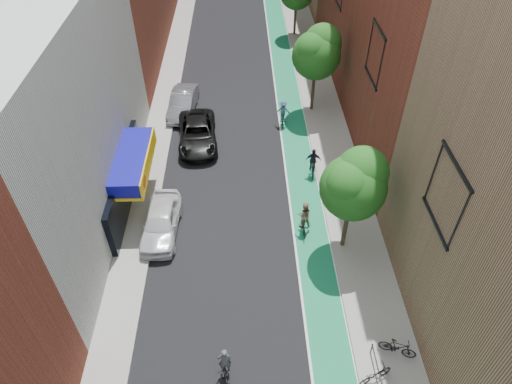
{
  "coord_description": "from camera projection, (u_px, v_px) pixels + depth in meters",
  "views": [
    {
      "loc": [
        0.24,
        -6.59,
        19.43
      ],
      "look_at": [
        0.9,
        12.98,
        1.5
      ],
      "focal_mm": 32.0,
      "sensor_mm": 36.0,
      "label": 1
    }
  ],
  "objects": [
    {
      "name": "tree_mid",
      "position": [
        317.0,
        51.0,
        32.52
      ],
      "size": [
        3.55,
        3.53,
        6.74
      ],
      "color": "#332619",
      "rests_on": "ground"
    },
    {
      "name": "tree_near",
      "position": [
        355.0,
        183.0,
        22.35
      ],
      "size": [
        3.4,
        3.36,
        6.42
      ],
      "color": "#332619",
      "rests_on": "ground"
    },
    {
      "name": "parked_car_silver",
      "position": [
        183.0,
        103.0,
        35.09
      ],
      "size": [
        2.22,
        5.09,
        1.63
      ],
      "primitive_type": "imported",
      "rotation": [
        0.0,
        0.0,
        -0.1
      ],
      "color": "gray",
      "rests_on": "ground"
    },
    {
      "name": "bike_lane",
      "position": [
        289.0,
        97.0,
        37.23
      ],
      "size": [
        2.0,
        68.0,
        0.01
      ],
      "primitive_type": "cube",
      "color": "#14734E",
      "rests_on": "ground"
    },
    {
      "name": "cyclist_lane_far",
      "position": [
        283.0,
        114.0,
        33.78
      ],
      "size": [
        1.12,
        1.73,
        1.97
      ],
      "rotation": [
        0.0,
        0.0,
        3.02
      ],
      "color": "black",
      "rests_on": "ground"
    },
    {
      "name": "cyclist_lane_near",
      "position": [
        304.0,
        219.0,
        25.8
      ],
      "size": [
        0.84,
        1.8,
        2.07
      ],
      "rotation": [
        0.0,
        0.0,
        3.13
      ],
      "color": "black",
      "rests_on": "ground"
    },
    {
      "name": "sidewalk_left",
      "position": [
        166.0,
        99.0,
        36.94
      ],
      "size": [
        2.0,
        68.0,
        0.15
      ],
      "primitive_type": "cube",
      "color": "gray",
      "rests_on": "ground"
    },
    {
      "name": "building_left_white",
      "position": [
        30.0,
        121.0,
        23.97
      ],
      "size": [
        8.0,
        20.0,
        12.0
      ],
      "primitive_type": "cube",
      "color": "silver",
      "rests_on": "ground"
    },
    {
      "name": "parked_bike_mid",
      "position": [
        398.0,
        348.0,
        20.24
      ],
      "size": [
        1.74,
        1.09,
        1.01
      ],
      "primitive_type": "imported",
      "rotation": [
        0.0,
        0.0,
        1.18
      ],
      "color": "black",
      "rests_on": "sidewalk_right"
    },
    {
      "name": "parked_car_black",
      "position": [
        197.0,
        133.0,
        32.12
      ],
      "size": [
        3.09,
        5.89,
        1.58
      ],
      "primitive_type": "imported",
      "rotation": [
        0.0,
        0.0,
        0.08
      ],
      "color": "black",
      "rests_on": "ground"
    },
    {
      "name": "parked_bike_far",
      "position": [
        375.0,
        375.0,
        19.4
      ],
      "size": [
        1.74,
        1.19,
        0.86
      ],
      "primitive_type": "imported",
      "rotation": [
        0.0,
        0.0,
        1.99
      ],
      "color": "black",
      "rests_on": "sidewalk_right"
    },
    {
      "name": "sidewalk_right",
      "position": [
        319.0,
        96.0,
        37.25
      ],
      "size": [
        3.0,
        68.0,
        0.15
      ],
      "primitive_type": "cube",
      "color": "gray",
      "rests_on": "ground"
    },
    {
      "name": "cyclist_lane_mid",
      "position": [
        313.0,
        165.0,
        29.49
      ],
      "size": [
        1.02,
        1.58,
        2.02
      ],
      "rotation": [
        0.0,
        0.0,
        3.02
      ],
      "color": "black",
      "rests_on": "ground"
    },
    {
      "name": "cyclist_lead",
      "position": [
        225.0,
        367.0,
        19.58
      ],
      "size": [
        0.77,
        1.65,
        1.93
      ],
      "rotation": [
        0.0,
        0.0,
        3.28
      ],
      "color": "black",
      "rests_on": "ground"
    },
    {
      "name": "parked_car_white",
      "position": [
        161.0,
        221.0,
        25.74
      ],
      "size": [
        2.12,
        4.89,
        1.64
      ],
      "primitive_type": "imported",
      "rotation": [
        0.0,
        0.0,
        -0.04
      ],
      "color": "silver",
      "rests_on": "ground"
    }
  ]
}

